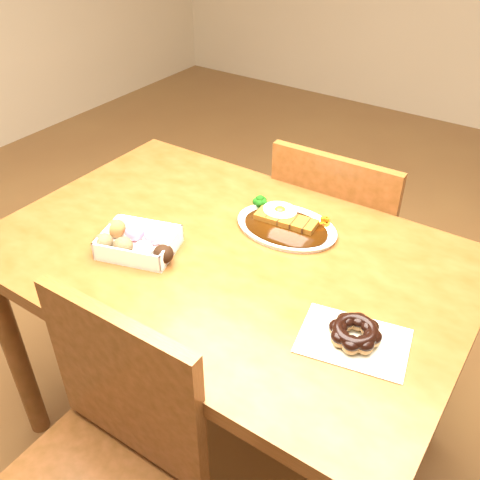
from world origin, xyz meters
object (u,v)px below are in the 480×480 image
Objects in this scene: table at (227,282)px; donut_box at (137,242)px; pon_de_ring at (355,334)px; chair_far at (340,247)px; katsu_curry_plate at (285,224)px.

donut_box is (-0.19, -0.12, 0.12)m from table.
donut_box reaches higher than pon_de_ring.
table is at bearing 32.51° from donut_box.
chair_far reaches higher than table.
table is 5.34× the size of donut_box.
katsu_curry_plate is at bearing 84.74° from chair_far.
table is at bearing -111.36° from katsu_curry_plate.
katsu_curry_plate reaches higher than donut_box.
table is 1.38× the size of chair_far.
katsu_curry_plate is 0.39m from donut_box.
donut_box is at bearing -147.49° from table.
donut_box is at bearing 65.09° from chair_far.
pon_de_ring is (0.58, 0.02, -0.00)m from donut_box.
donut_box is 0.91× the size of pon_de_ring.
donut_box is (-0.26, -0.30, 0.01)m from katsu_curry_plate.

